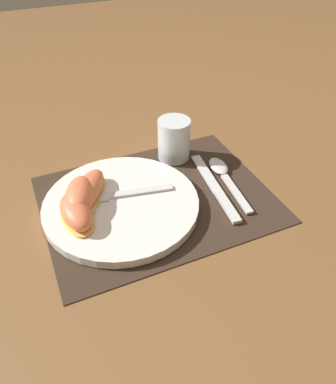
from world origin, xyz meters
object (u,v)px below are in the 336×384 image
object	(u,v)px
fork	(113,196)
citrus_wedge_2	(76,213)
spoon	(223,173)
citrus_wedge_0	(86,193)
juice_glass	(174,141)
citrus_wedge_1	(80,198)
plate	(122,206)
knife	(215,188)

from	to	relation	value
fork	citrus_wedge_2	world-z (taller)	citrus_wedge_2
spoon	citrus_wedge_2	bearing A→B (deg)	-174.66
spoon	citrus_wedge_0	xyz separation A→B (m)	(-0.27, 0.02, 0.03)
juice_glass	citrus_wedge_1	xyz separation A→B (m)	(-0.22, -0.09, -0.00)
fork	citrus_wedge_0	bearing A→B (deg)	166.17
plate	citrus_wedge_1	xyz separation A→B (m)	(-0.07, 0.02, 0.03)
juice_glass	plate	bearing A→B (deg)	-142.99
plate	citrus_wedge_2	size ratio (longest dim) A/B	2.74
juice_glass	citrus_wedge_0	bearing A→B (deg)	-158.45
juice_glass	citrus_wedge_1	world-z (taller)	juice_glass
plate	juice_glass	bearing A→B (deg)	37.01
juice_glass	citrus_wedge_2	distance (m)	0.27
plate	juice_glass	xyz separation A→B (m)	(0.15, 0.12, 0.03)
fork	citrus_wedge_1	xyz separation A→B (m)	(-0.06, -0.00, 0.02)
citrus_wedge_0	citrus_wedge_1	world-z (taller)	citrus_wedge_1
juice_glass	spoon	size ratio (longest dim) A/B	0.49
knife	citrus_wedge_0	size ratio (longest dim) A/B	1.52
spoon	citrus_wedge_2	xyz separation A→B (m)	(-0.30, -0.03, 0.03)
spoon	fork	bearing A→B (deg)	178.70
knife	citrus_wedge_2	distance (m)	0.27
citrus_wedge_0	citrus_wedge_2	xyz separation A→B (m)	(-0.03, -0.04, 0.00)
plate	citrus_wedge_0	xyz separation A→B (m)	(-0.05, 0.03, 0.02)
knife	citrus_wedge_0	xyz separation A→B (m)	(-0.24, 0.05, 0.03)
plate	citrus_wedge_0	distance (m)	0.07
citrus_wedge_1	citrus_wedge_2	bearing A→B (deg)	-114.90
citrus_wedge_0	juice_glass	bearing A→B (deg)	21.55
juice_glass	spoon	xyz separation A→B (m)	(0.06, -0.10, -0.03)
knife	citrus_wedge_2	xyz separation A→B (m)	(-0.26, 0.01, 0.03)
fork	citrus_wedge_1	size ratio (longest dim) A/B	1.63
plate	fork	bearing A→B (deg)	111.97
spoon	fork	xyz separation A→B (m)	(-0.23, 0.01, 0.01)
fork	citrus_wedge_0	xyz separation A→B (m)	(-0.04, 0.01, 0.01)
fork	citrus_wedge_0	world-z (taller)	citrus_wedge_0
juice_glass	knife	bearing A→B (deg)	-78.06
spoon	citrus_wedge_1	distance (m)	0.29
knife	spoon	size ratio (longest dim) A/B	1.20
plate	citrus_wedge_2	world-z (taller)	citrus_wedge_2
plate	spoon	distance (m)	0.22
citrus_wedge_1	juice_glass	bearing A→B (deg)	23.11
plate	citrus_wedge_1	distance (m)	0.08
juice_glass	citrus_wedge_2	world-z (taller)	juice_glass
knife	fork	size ratio (longest dim) A/B	1.11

